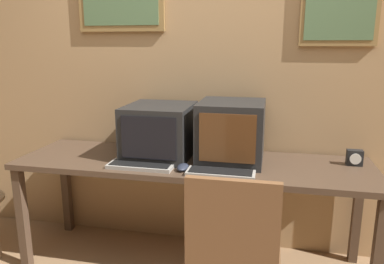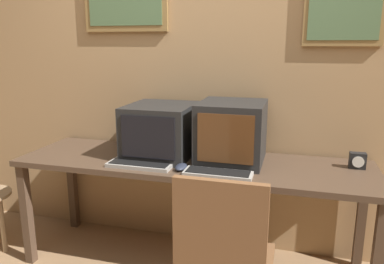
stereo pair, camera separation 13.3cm
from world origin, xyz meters
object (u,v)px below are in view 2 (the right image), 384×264
(monitor_left, at_px, (161,130))
(mouse_near_keyboard, at_px, (181,167))
(keyboard_main, at_px, (140,164))
(keyboard_side, at_px, (218,173))
(monitor_right, at_px, (232,132))
(desk_clock, at_px, (358,161))

(monitor_left, distance_m, mouse_near_keyboard, 0.36)
(keyboard_main, bearing_deg, keyboard_side, -4.15)
(keyboard_side, bearing_deg, mouse_near_keyboard, 170.37)
(monitor_right, bearing_deg, keyboard_main, -153.54)
(monitor_left, bearing_deg, monitor_right, 0.76)
(keyboard_main, height_order, keyboard_side, same)
(mouse_near_keyboard, height_order, desk_clock, desk_clock)
(keyboard_side, bearing_deg, monitor_left, 147.39)
(keyboard_main, distance_m, desk_clock, 1.30)
(desk_clock, bearing_deg, monitor_left, -177.08)
(monitor_left, distance_m, desk_clock, 1.22)
(desk_clock, bearing_deg, keyboard_main, -166.17)
(keyboard_side, xyz_separation_m, mouse_near_keyboard, (-0.23, 0.04, 0.00))
(monitor_right, height_order, keyboard_main, monitor_right)
(keyboard_main, xyz_separation_m, desk_clock, (1.26, 0.31, 0.04))
(monitor_left, xyz_separation_m, mouse_near_keyboard, (0.21, -0.24, -0.15))
(monitor_right, distance_m, keyboard_side, 0.34)
(keyboard_main, relative_size, desk_clock, 4.10)
(keyboard_side, relative_size, mouse_near_keyboard, 3.25)
(keyboard_main, relative_size, keyboard_side, 1.02)
(monitor_left, relative_size, monitor_right, 1.06)
(monitor_left, distance_m, keyboard_side, 0.55)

